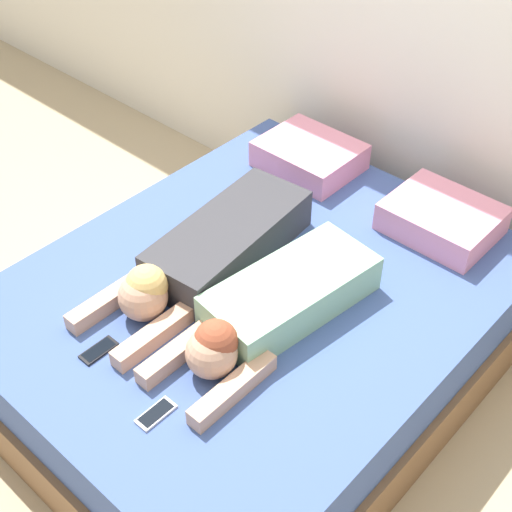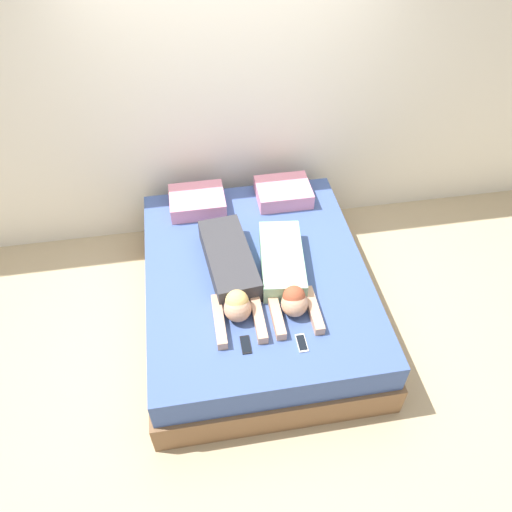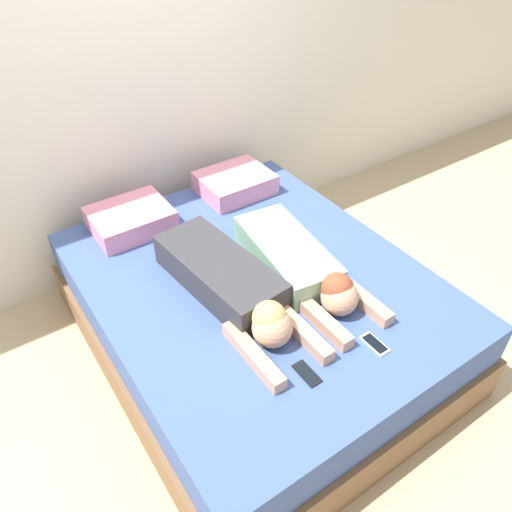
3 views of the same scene
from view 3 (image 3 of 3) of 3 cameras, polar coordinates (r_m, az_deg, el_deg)
ground_plane at (r=3.20m, az=-0.00°, el=-9.77°), size 12.00×12.00×0.00m
wall_back at (r=3.38m, az=-12.57°, el=19.14°), size 12.00×0.06×2.60m
bed at (r=3.00m, az=-0.00°, el=-6.37°), size 1.78×2.17×0.55m
pillow_head_left at (r=3.23m, az=-14.13°, el=4.13°), size 0.48×0.39×0.14m
pillow_head_right at (r=3.50m, az=-2.43°, el=8.34°), size 0.48×0.39×0.14m
person_left at (r=2.61m, az=-2.77°, el=-3.44°), size 0.41×1.17×0.23m
person_right at (r=2.76m, az=5.14°, el=-1.11°), size 0.41×1.06×0.22m
cell_phone_left at (r=2.35m, az=5.83°, el=-13.20°), size 0.07×0.15×0.01m
cell_phone_right at (r=2.52m, az=13.42°, el=-9.76°), size 0.07×0.15×0.01m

